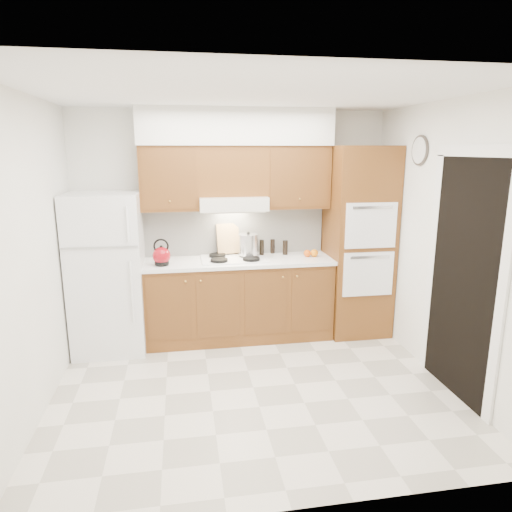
# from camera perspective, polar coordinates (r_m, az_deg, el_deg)

# --- Properties ---
(floor) EXTENTS (3.60, 3.60, 0.00)m
(floor) POSITION_cam_1_polar(r_m,az_deg,el_deg) (4.41, -0.35, -16.11)
(floor) COLOR beige
(floor) RESTS_ON ground
(ceiling) EXTENTS (3.60, 3.60, 0.00)m
(ceiling) POSITION_cam_1_polar(r_m,az_deg,el_deg) (3.87, -0.41, 19.71)
(ceiling) COLOR white
(ceiling) RESTS_ON wall_back
(wall_back) EXTENTS (3.60, 0.02, 2.60)m
(wall_back) POSITION_cam_1_polar(r_m,az_deg,el_deg) (5.40, -2.90, 4.02)
(wall_back) COLOR white
(wall_back) RESTS_ON floor
(wall_left) EXTENTS (0.02, 3.00, 2.60)m
(wall_left) POSITION_cam_1_polar(r_m,az_deg,el_deg) (4.07, -26.24, -0.38)
(wall_left) COLOR white
(wall_left) RESTS_ON floor
(wall_right) EXTENTS (0.02, 3.00, 2.60)m
(wall_right) POSITION_cam_1_polar(r_m,az_deg,el_deg) (4.58, 22.46, 1.36)
(wall_right) COLOR white
(wall_right) RESTS_ON floor
(fridge) EXTENTS (0.75, 0.72, 1.72)m
(fridge) POSITION_cam_1_polar(r_m,az_deg,el_deg) (5.17, -18.03, -2.03)
(fridge) COLOR white
(fridge) RESTS_ON floor
(base_cabinets) EXTENTS (2.11, 0.60, 0.90)m
(base_cabinets) POSITION_cam_1_polar(r_m,az_deg,el_deg) (5.32, -2.15, -5.56)
(base_cabinets) COLOR brown
(base_cabinets) RESTS_ON floor
(countertop) EXTENTS (2.13, 0.62, 0.04)m
(countertop) POSITION_cam_1_polar(r_m,az_deg,el_deg) (5.18, -2.18, -0.66)
(countertop) COLOR white
(countertop) RESTS_ON base_cabinets
(backsplash) EXTENTS (2.11, 0.03, 0.56)m
(backsplash) POSITION_cam_1_polar(r_m,az_deg,el_deg) (5.41, -2.61, 3.17)
(backsplash) COLOR white
(backsplash) RESTS_ON countertop
(oven_cabinet) EXTENTS (0.70, 0.65, 2.20)m
(oven_cabinet) POSITION_cam_1_polar(r_m,az_deg,el_deg) (5.48, 12.66, 1.72)
(oven_cabinet) COLOR brown
(oven_cabinet) RESTS_ON floor
(upper_cab_left) EXTENTS (0.63, 0.33, 0.70)m
(upper_cab_left) POSITION_cam_1_polar(r_m,az_deg,el_deg) (5.15, -10.80, 9.51)
(upper_cab_left) COLOR brown
(upper_cab_left) RESTS_ON wall_back
(upper_cab_right) EXTENTS (0.73, 0.33, 0.70)m
(upper_cab_right) POSITION_cam_1_polar(r_m,az_deg,el_deg) (5.31, 5.04, 9.80)
(upper_cab_right) COLOR brown
(upper_cab_right) RESTS_ON wall_back
(range_hood) EXTENTS (0.75, 0.45, 0.15)m
(range_hood) POSITION_cam_1_polar(r_m,az_deg,el_deg) (5.14, -2.92, 6.64)
(range_hood) COLOR silver
(range_hood) RESTS_ON wall_back
(upper_cab_over_hood) EXTENTS (0.75, 0.33, 0.55)m
(upper_cab_over_hood) POSITION_cam_1_polar(r_m,az_deg,el_deg) (5.17, -3.05, 10.57)
(upper_cab_over_hood) COLOR brown
(upper_cab_over_hood) RESTS_ON range_hood
(soffit) EXTENTS (2.13, 0.36, 0.40)m
(soffit) POSITION_cam_1_polar(r_m,az_deg,el_deg) (5.16, -2.52, 15.85)
(soffit) COLOR silver
(soffit) RESTS_ON wall_back
(cooktop) EXTENTS (0.74, 0.50, 0.01)m
(cooktop) POSITION_cam_1_polar(r_m,az_deg,el_deg) (5.19, -2.76, -0.35)
(cooktop) COLOR white
(cooktop) RESTS_ON countertop
(doorway) EXTENTS (0.02, 0.90, 2.10)m
(doorway) POSITION_cam_1_polar(r_m,az_deg,el_deg) (4.34, 24.44, -2.83)
(doorway) COLOR black
(doorway) RESTS_ON floor
(wall_clock) EXTENTS (0.02, 0.30, 0.30)m
(wall_clock) POSITION_cam_1_polar(r_m,az_deg,el_deg) (4.96, 19.81, 12.32)
(wall_clock) COLOR #3F3833
(wall_clock) RESTS_ON wall_right
(kettle) EXTENTS (0.25, 0.25, 0.19)m
(kettle) POSITION_cam_1_polar(r_m,az_deg,el_deg) (5.00, -11.73, 0.03)
(kettle) COLOR maroon
(kettle) RESTS_ON countertop
(cutting_board) EXTENTS (0.28, 0.13, 0.35)m
(cutting_board) POSITION_cam_1_polar(r_m,az_deg,el_deg) (5.36, -3.50, 2.19)
(cutting_board) COLOR tan
(cutting_board) RESTS_ON countertop
(stock_pot) EXTENTS (0.22, 0.22, 0.23)m
(stock_pot) POSITION_cam_1_polar(r_m,az_deg,el_deg) (5.25, -0.97, 1.39)
(stock_pot) COLOR silver
(stock_pot) RESTS_ON cooktop
(condiment_a) EXTENTS (0.07, 0.07, 0.19)m
(condiment_a) POSITION_cam_1_polar(r_m,az_deg,el_deg) (5.34, 0.72, 1.03)
(condiment_a) COLOR black
(condiment_a) RESTS_ON countertop
(condiment_b) EXTENTS (0.06, 0.06, 0.17)m
(condiment_b) POSITION_cam_1_polar(r_m,az_deg,el_deg) (5.48, 2.08, 1.22)
(condiment_b) COLOR black
(condiment_b) RESTS_ON countertop
(condiment_c) EXTENTS (0.06, 0.06, 0.17)m
(condiment_c) POSITION_cam_1_polar(r_m,az_deg,el_deg) (5.42, 3.67, 1.07)
(condiment_c) COLOR black
(condiment_c) RESTS_ON countertop
(orange_near) EXTENTS (0.10, 0.10, 0.09)m
(orange_near) POSITION_cam_1_polar(r_m,az_deg,el_deg) (5.34, 7.29, 0.36)
(orange_near) COLOR #FD9A0D
(orange_near) RESTS_ON countertop
(orange_far) EXTENTS (0.11, 0.11, 0.08)m
(orange_far) POSITION_cam_1_polar(r_m,az_deg,el_deg) (5.33, 6.43, 0.33)
(orange_far) COLOR #EF4B0C
(orange_far) RESTS_ON countertop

